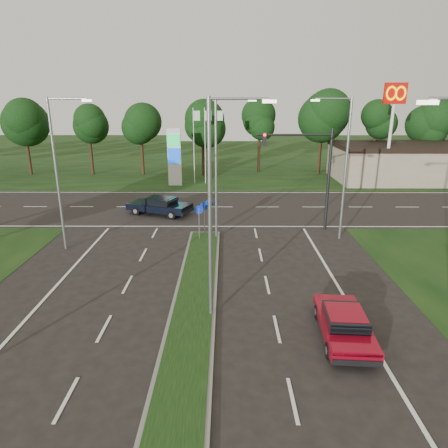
{
  "coord_description": "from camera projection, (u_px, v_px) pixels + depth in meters",
  "views": [
    {
      "loc": [
        1.43,
        -9.12,
        8.89
      ],
      "look_at": [
        1.33,
        12.16,
        2.2
      ],
      "focal_mm": 32.0,
      "sensor_mm": 36.0,
      "label": 1
    }
  ],
  "objects": [
    {
      "name": "streetlight_right_far",
      "position": [
        343.0,
        162.0,
        25.07
      ],
      "size": [
        2.53,
        0.22,
        9.0
      ],
      "rotation": [
        0.0,
        0.0,
        3.14
      ],
      "color": "gray",
      "rests_on": "ground"
    },
    {
      "name": "ground",
      "position": [
        176.0,
        425.0,
        11.37
      ],
      "size": [
        160.0,
        160.0,
        0.0
      ],
      "primitive_type": "plane",
      "color": "black",
      "rests_on": "ground"
    },
    {
      "name": "treeline_far",
      "position": [
        215.0,
        117.0,
        47.41
      ],
      "size": [
        6.0,
        6.0,
        9.9
      ],
      "color": "black",
      "rests_on": "ground"
    },
    {
      "name": "traffic_signal",
      "position": [
        311.0,
        164.0,
        27.11
      ],
      "size": [
        5.1,
        0.42,
        7.0
      ],
      "color": "black",
      "rests_on": "ground"
    },
    {
      "name": "navy_sedan",
      "position": [
        160.0,
        205.0,
        31.89
      ],
      "size": [
        5.43,
        3.76,
        1.38
      ],
      "rotation": [
        0.0,
        0.0,
        1.19
      ],
      "color": "black",
      "rests_on": "ground"
    },
    {
      "name": "streetlight_median_far",
      "position": [
        219.0,
        162.0,
        25.11
      ],
      "size": [
        2.53,
        0.22,
        9.0
      ],
      "color": "gray",
      "rests_on": "ground"
    },
    {
      "name": "gas_pylon",
      "position": [
        176.0,
        155.0,
        41.95
      ],
      "size": [
        5.8,
        1.26,
        8.0
      ],
      "color": "silver",
      "rests_on": "ground"
    },
    {
      "name": "median_signs",
      "position": [
        204.0,
        212.0,
        26.5
      ],
      "size": [
        1.16,
        1.76,
        2.38
      ],
      "color": "gray",
      "rests_on": "ground"
    },
    {
      "name": "verge_far",
      "position": [
        217.0,
        157.0,
        63.84
      ],
      "size": [
        160.0,
        50.0,
        0.02
      ],
      "primitive_type": "cube",
      "color": "black",
      "rests_on": "ground"
    },
    {
      "name": "red_sedan",
      "position": [
        344.0,
        323.0,
        15.36
      ],
      "size": [
        2.02,
        4.35,
        1.17
      ],
      "rotation": [
        0.0,
        0.0,
        -0.07
      ],
      "color": "maroon",
      "rests_on": "ground"
    },
    {
      "name": "median_kerb",
      "position": [
        188.0,
        342.0,
        15.17
      ],
      "size": [
        2.0,
        26.0,
        0.12
      ],
      "primitive_type": "cube",
      "color": "slate",
      "rests_on": "ground"
    },
    {
      "name": "commercial_building",
      "position": [
        408.0,
        163.0,
        45.01
      ],
      "size": [
        16.0,
        9.0,
        4.0
      ],
      "primitive_type": "cube",
      "color": "gray",
      "rests_on": "ground"
    },
    {
      "name": "mcdonalds_sign",
      "position": [
        394.0,
        108.0,
        39.39
      ],
      "size": [
        2.2,
        0.47,
        10.4
      ],
      "color": "silver",
      "rests_on": "ground"
    },
    {
      "name": "cross_road",
      "position": [
        209.0,
        207.0,
        34.27
      ],
      "size": [
        160.0,
        12.0,
        0.02
      ],
      "primitive_type": "cube",
      "color": "black",
      "rests_on": "ground"
    },
    {
      "name": "streetlight_left_far",
      "position": [
        59.0,
        167.0,
        23.24
      ],
      "size": [
        2.53,
        0.22,
        9.0
      ],
      "color": "gray",
      "rests_on": "ground"
    },
    {
      "name": "streetlight_median_near",
      "position": [
        215.0,
        201.0,
        15.57
      ],
      "size": [
        2.53,
        0.22,
        9.0
      ],
      "color": "gray",
      "rests_on": "ground"
    }
  ]
}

